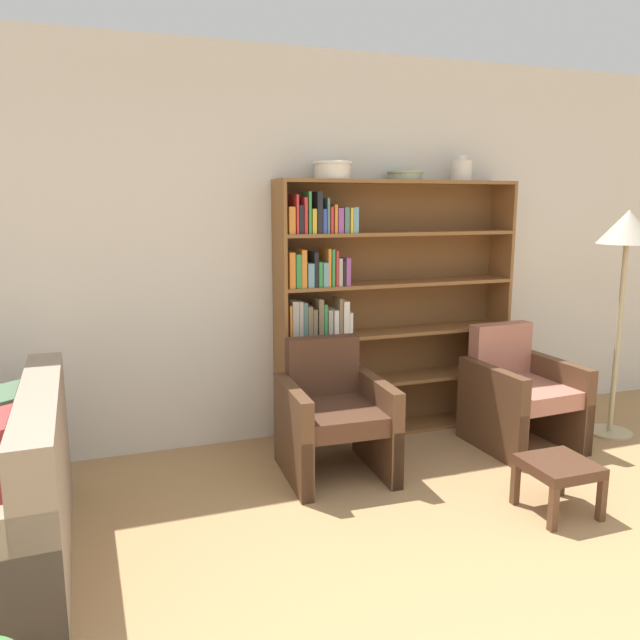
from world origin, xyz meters
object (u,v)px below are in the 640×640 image
Objects in this scene: armchair_cushioned at (519,392)px; floor_lamp at (627,241)px; footstool at (559,471)px; bowl_copper at (333,169)px; bookshelf at (372,309)px; vase_tall at (462,170)px; bowl_slate at (405,175)px; armchair_leather at (333,415)px.

floor_lamp is (0.78, -0.07, 1.06)m from armchair_cushioned.
bowl_copper is at bearing 117.93° from footstool.
bookshelf is 1.12× the size of floor_lamp.
bowl_copper is at bearing -27.78° from armchair_cushioned.
bowl_slate is at bearing -180.00° from vase_tall.
floor_lamp reaches higher than footstool.
bowl_slate is at bearing 98.98° from footstool.
armchair_cushioned is (0.90, -0.57, -0.56)m from bookshelf.
vase_tall is at bearing -153.15° from armchair_leather.
footstool is (0.79, -1.49, -1.69)m from bowl_copper.
bowl_slate is at bearing -43.21° from armchair_cushioned.
bookshelf is 0.99m from bowl_slate.
floor_lamp is (1.69, -0.64, 0.50)m from bookshelf.
vase_tall is 1.67m from armchair_cushioned.
footstool is at bearing -62.07° from bowl_copper.
bowl_copper is 1.04× the size of bowl_slate.
bowl_copper is 1.50× the size of vase_tall.
armchair_leather is at bearing -132.11° from bookshelf.
footstool is (0.99, -0.93, -0.13)m from armchair_leather.
bowl_slate is 2.24m from footstool.
vase_tall is at bearing -1.10° from bookshelf.
bowl_copper reaches higher than floor_lamp.
vase_tall is at bearing 81.20° from footstool.
floor_lamp is at bearing 171.54° from armchair_cushioned.
vase_tall is at bearing 147.30° from floor_lamp.
armchair_leather is 1.00× the size of armchair_cushioned.
bookshelf is at bearing -129.85° from armchair_leather.
bowl_slate reaches higher than floor_lamp.
footstool is (-0.43, -0.93, -0.13)m from armchair_cushioned.
armchair_leather is 1.36m from footstool.
bookshelf is 5.18× the size of footstool.
vase_tall is 2.06m from armchair_leather.
bowl_copper reaches higher than footstool.
bowl_copper is at bearing -177.55° from bookshelf.
bookshelf is at bearing 2.45° from bowl_copper.
armchair_cushioned is (1.22, -0.56, -1.55)m from bowl_copper.
armchair_cushioned is at bearing 174.69° from floor_lamp.
bowl_copper reaches higher than bowl_slate.
vase_tall reaches higher than bookshelf.
bookshelf reaches higher than footstool.
armchair_leather and armchair_cushioned have the same top height.
vase_tall is (1.02, -0.00, 0.01)m from bowl_copper.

